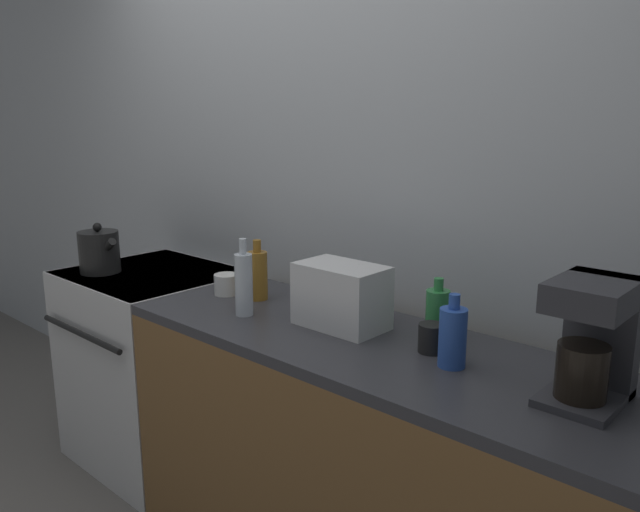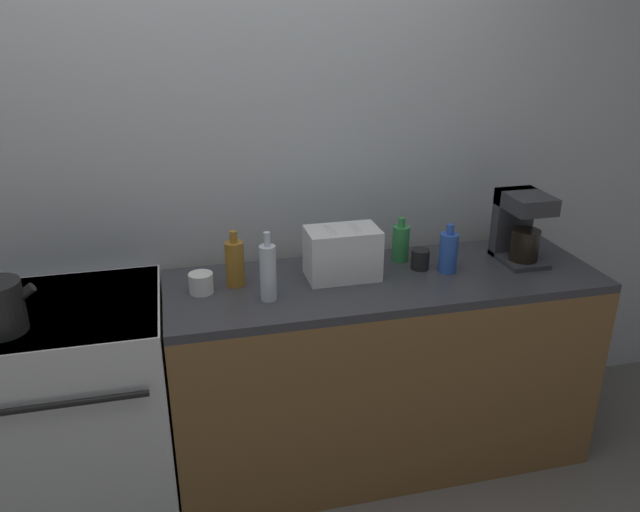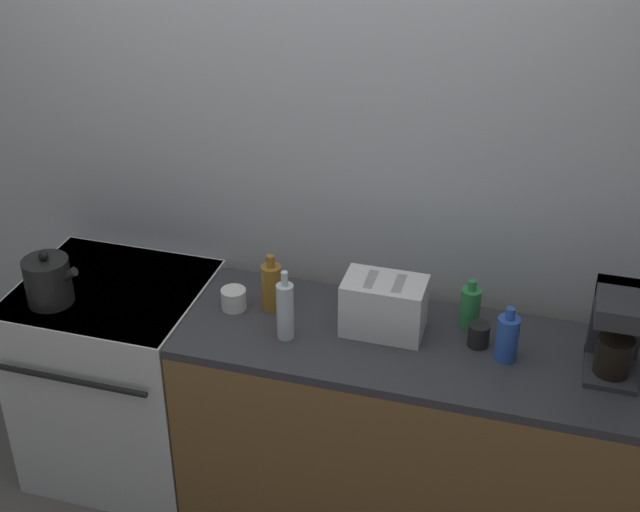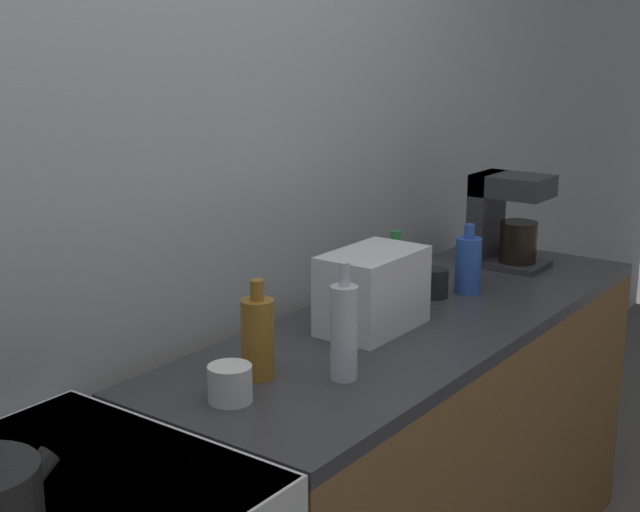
{
  "view_description": "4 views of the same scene",
  "coord_description": "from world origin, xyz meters",
  "px_view_note": "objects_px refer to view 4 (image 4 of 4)",
  "views": [
    {
      "loc": [
        1.73,
        -1.16,
        1.58
      ],
      "look_at": [
        0.33,
        0.39,
        1.1
      ],
      "focal_mm": 35.0,
      "sensor_mm": 36.0,
      "label": 1
    },
    {
      "loc": [
        -0.18,
        -1.92,
        1.94
      ],
      "look_at": [
        0.37,
        0.32,
        1.0
      ],
      "focal_mm": 35.0,
      "sensor_mm": 36.0,
      "label": 2
    },
    {
      "loc": [
        0.98,
        -2.28,
        2.77
      ],
      "look_at": [
        0.22,
        0.38,
        1.14
      ],
      "focal_mm": 50.0,
      "sensor_mm": 36.0,
      "label": 3
    },
    {
      "loc": [
        -1.41,
        -0.86,
        1.66
      ],
      "look_at": [
        0.27,
        0.37,
        1.12
      ],
      "focal_mm": 50.0,
      "sensor_mm": 36.0,
      "label": 4
    }
  ],
  "objects_px": {
    "toaster": "(373,290)",
    "bottle_blue": "(468,264)",
    "bottle_amber": "(258,337)",
    "coffee_maker": "(504,217)",
    "bottle_green": "(395,268)",
    "cup_white": "(230,383)",
    "cup_black": "(435,283)",
    "bottle_clear": "(344,331)"
  },
  "relations": [
    {
      "from": "toaster",
      "to": "bottle_blue",
      "type": "height_order",
      "value": "same"
    },
    {
      "from": "bottle_amber",
      "to": "coffee_maker",
      "type": "bearing_deg",
      "value": -0.9
    },
    {
      "from": "coffee_maker",
      "to": "bottle_blue",
      "type": "relative_size",
      "value": 1.47
    },
    {
      "from": "bottle_green",
      "to": "bottle_amber",
      "type": "bearing_deg",
      "value": -172.98
    },
    {
      "from": "toaster",
      "to": "bottle_blue",
      "type": "relative_size",
      "value": 1.4
    },
    {
      "from": "cup_white",
      "to": "toaster",
      "type": "bearing_deg",
      "value": 1.52
    },
    {
      "from": "bottle_amber",
      "to": "cup_black",
      "type": "distance_m",
      "value": 0.78
    },
    {
      "from": "bottle_blue",
      "to": "cup_black",
      "type": "bearing_deg",
      "value": 152.08
    },
    {
      "from": "toaster",
      "to": "bottle_green",
      "type": "bearing_deg",
      "value": 21.12
    },
    {
      "from": "toaster",
      "to": "bottle_amber",
      "type": "xyz_separation_m",
      "value": [
        -0.43,
        0.02,
        -0.01
      ]
    },
    {
      "from": "cup_black",
      "to": "bottle_green",
      "type": "bearing_deg",
      "value": 114.11
    },
    {
      "from": "bottle_clear",
      "to": "cup_black",
      "type": "relative_size",
      "value": 3.16
    },
    {
      "from": "cup_black",
      "to": "bottle_amber",
      "type": "bearing_deg",
      "value": 178.58
    },
    {
      "from": "toaster",
      "to": "cup_white",
      "type": "bearing_deg",
      "value": -178.48
    },
    {
      "from": "bottle_amber",
      "to": "toaster",
      "type": "bearing_deg",
      "value": -3.17
    },
    {
      "from": "bottle_amber",
      "to": "cup_white",
      "type": "distance_m",
      "value": 0.15
    },
    {
      "from": "cup_white",
      "to": "bottle_green",
      "type": "bearing_deg",
      "value": 8.46
    },
    {
      "from": "toaster",
      "to": "cup_black",
      "type": "relative_size",
      "value": 3.41
    },
    {
      "from": "bottle_amber",
      "to": "bottle_blue",
      "type": "xyz_separation_m",
      "value": [
        0.88,
        -0.07,
        -0.01
      ]
    },
    {
      "from": "bottle_green",
      "to": "bottle_blue",
      "type": "bearing_deg",
      "value": -47.39
    },
    {
      "from": "bottle_blue",
      "to": "cup_black",
      "type": "height_order",
      "value": "bottle_blue"
    },
    {
      "from": "bottle_green",
      "to": "cup_white",
      "type": "relative_size",
      "value": 2.05
    },
    {
      "from": "bottle_blue",
      "to": "cup_black",
      "type": "relative_size",
      "value": 2.43
    },
    {
      "from": "bottle_amber",
      "to": "bottle_blue",
      "type": "relative_size",
      "value": 1.09
    },
    {
      "from": "bottle_blue",
      "to": "cup_white",
      "type": "distance_m",
      "value": 1.02
    },
    {
      "from": "bottle_amber",
      "to": "cup_white",
      "type": "bearing_deg",
      "value": -164.16
    },
    {
      "from": "coffee_maker",
      "to": "cup_black",
      "type": "height_order",
      "value": "coffee_maker"
    },
    {
      "from": "bottle_green",
      "to": "cup_white",
      "type": "xyz_separation_m",
      "value": [
        -0.87,
        -0.13,
        -0.04
      ]
    },
    {
      "from": "coffee_maker",
      "to": "cup_white",
      "type": "bearing_deg",
      "value": -179.17
    },
    {
      "from": "bottle_blue",
      "to": "coffee_maker",
      "type": "bearing_deg",
      "value": 8.59
    },
    {
      "from": "coffee_maker",
      "to": "bottle_clear",
      "type": "bearing_deg",
      "value": -172.83
    },
    {
      "from": "bottle_blue",
      "to": "bottle_amber",
      "type": "bearing_deg",
      "value": 175.28
    },
    {
      "from": "coffee_maker",
      "to": "bottle_green",
      "type": "distance_m",
      "value": 0.52
    },
    {
      "from": "bottle_green",
      "to": "bottle_blue",
      "type": "xyz_separation_m",
      "value": [
        0.15,
        -0.16,
        0.01
      ]
    },
    {
      "from": "bottle_green",
      "to": "coffee_maker",
      "type": "bearing_deg",
      "value": -12.3
    },
    {
      "from": "bottle_amber",
      "to": "cup_white",
      "type": "relative_size",
      "value": 2.41
    },
    {
      "from": "bottle_blue",
      "to": "toaster",
      "type": "bearing_deg",
      "value": 173.76
    },
    {
      "from": "bottle_green",
      "to": "cup_white",
      "type": "bearing_deg",
      "value": -171.54
    },
    {
      "from": "coffee_maker",
      "to": "cup_white",
      "type": "xyz_separation_m",
      "value": [
        -1.37,
        -0.02,
        -0.12
      ]
    },
    {
      "from": "bottle_amber",
      "to": "cup_white",
      "type": "xyz_separation_m",
      "value": [
        -0.14,
        -0.04,
        -0.06
      ]
    },
    {
      "from": "toaster",
      "to": "cup_black",
      "type": "bearing_deg",
      "value": 0.79
    },
    {
      "from": "toaster",
      "to": "bottle_blue",
      "type": "bearing_deg",
      "value": -6.24
    }
  ]
}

